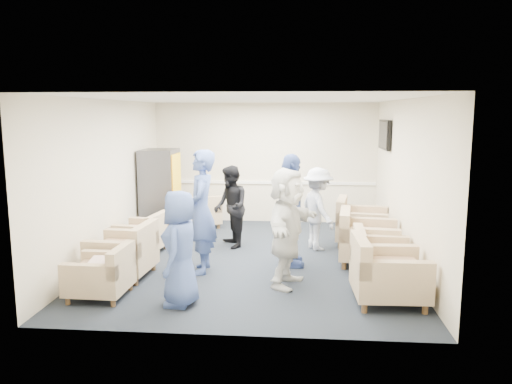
# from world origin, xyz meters

# --- Properties ---
(floor) EXTENTS (6.00, 6.00, 0.00)m
(floor) POSITION_xyz_m (0.00, 0.00, 0.00)
(floor) COLOR black
(floor) RESTS_ON ground
(ceiling) EXTENTS (6.00, 6.00, 0.00)m
(ceiling) POSITION_xyz_m (0.00, 0.00, 2.70)
(ceiling) COLOR silver
(ceiling) RESTS_ON back_wall
(back_wall) EXTENTS (5.00, 0.02, 2.70)m
(back_wall) POSITION_xyz_m (0.00, 3.00, 1.35)
(back_wall) COLOR beige
(back_wall) RESTS_ON floor
(front_wall) EXTENTS (5.00, 0.02, 2.70)m
(front_wall) POSITION_xyz_m (0.00, -3.00, 1.35)
(front_wall) COLOR beige
(front_wall) RESTS_ON floor
(left_wall) EXTENTS (0.02, 6.00, 2.70)m
(left_wall) POSITION_xyz_m (-2.50, 0.00, 1.35)
(left_wall) COLOR beige
(left_wall) RESTS_ON floor
(right_wall) EXTENTS (0.02, 6.00, 2.70)m
(right_wall) POSITION_xyz_m (2.50, 0.00, 1.35)
(right_wall) COLOR beige
(right_wall) RESTS_ON floor
(chair_rail) EXTENTS (4.98, 0.04, 0.06)m
(chair_rail) POSITION_xyz_m (0.00, 2.98, 0.90)
(chair_rail) COLOR white
(chair_rail) RESTS_ON back_wall
(tv) EXTENTS (0.10, 1.00, 0.58)m
(tv) POSITION_xyz_m (2.44, 1.80, 2.05)
(tv) COLOR black
(tv) RESTS_ON right_wall
(armchair_left_near) EXTENTS (0.78, 0.78, 0.61)m
(armchair_left_near) POSITION_xyz_m (-1.87, -1.97, 0.30)
(armchair_left_near) COLOR tan
(armchair_left_near) RESTS_ON floor
(armchair_left_mid) EXTENTS (0.94, 0.94, 0.70)m
(armchair_left_mid) POSITION_xyz_m (-1.85, -1.10, 0.35)
(armchair_left_mid) COLOR tan
(armchair_left_mid) RESTS_ON floor
(armchair_left_far) EXTENTS (0.87, 0.87, 0.61)m
(armchair_left_far) POSITION_xyz_m (-1.97, 0.21, 0.31)
(armchair_left_far) COLOR tan
(armchair_left_far) RESTS_ON floor
(armchair_right_near) EXTENTS (0.95, 0.95, 0.74)m
(armchair_right_near) POSITION_xyz_m (1.90, -1.83, 0.37)
(armchair_right_near) COLOR tan
(armchair_right_near) RESTS_ON floor
(armchair_right_midnear) EXTENTS (0.88, 0.88, 0.68)m
(armchair_right_midnear) POSITION_xyz_m (1.95, -1.03, 0.34)
(armchair_right_midnear) COLOR tan
(armchair_right_midnear) RESTS_ON floor
(armchair_right_midfar) EXTENTS (1.05, 1.05, 0.76)m
(armchair_right_midfar) POSITION_xyz_m (1.86, -0.12, 0.38)
(armchair_right_midfar) COLOR tan
(armchair_right_midfar) RESTS_ON floor
(armchair_right_far) EXTENTS (1.06, 1.06, 0.74)m
(armchair_right_far) POSITION_xyz_m (1.90, 1.10, 0.37)
(armchair_right_far) COLOR tan
(armchair_right_far) RESTS_ON floor
(armchair_corner) EXTENTS (1.00, 1.00, 0.61)m
(armchair_corner) POSITION_xyz_m (-1.33, 2.27, 0.30)
(armchair_corner) COLOR tan
(armchair_corner) RESTS_ON floor
(vending_machine) EXTENTS (0.71, 0.82, 1.74)m
(vending_machine) POSITION_xyz_m (-2.09, 1.76, 0.87)
(vending_machine) COLOR #4B4C53
(vending_machine) RESTS_ON floor
(backpack) EXTENTS (0.29, 0.25, 0.42)m
(backpack) POSITION_xyz_m (-1.04, -0.84, 0.22)
(backpack) COLOR black
(backpack) RESTS_ON floor
(pillow) EXTENTS (0.39, 0.47, 0.12)m
(pillow) POSITION_xyz_m (-1.87, -1.97, 0.47)
(pillow) COLOR beige
(pillow) RESTS_ON armchair_left_near
(person_front_left) EXTENTS (0.52, 0.76, 1.51)m
(person_front_left) POSITION_xyz_m (-0.76, -2.13, 0.75)
(person_front_left) COLOR #41599D
(person_front_left) RESTS_ON floor
(person_mid_left) EXTENTS (0.51, 0.74, 1.92)m
(person_mid_left) POSITION_xyz_m (-0.74, -0.76, 0.96)
(person_mid_left) COLOR #41599D
(person_mid_left) RESTS_ON floor
(person_back_left) EXTENTS (0.80, 0.90, 1.52)m
(person_back_left) POSITION_xyz_m (-0.49, 0.72, 0.76)
(person_back_left) COLOR black
(person_back_left) RESTS_ON floor
(person_back_right) EXTENTS (0.92, 1.12, 1.51)m
(person_back_right) POSITION_xyz_m (1.11, 0.68, 0.75)
(person_back_right) COLOR white
(person_back_right) RESTS_ON floor
(person_mid_right) EXTENTS (0.55, 1.12, 1.84)m
(person_mid_right) POSITION_xyz_m (0.63, -0.35, 0.92)
(person_mid_right) COLOR #41599D
(person_mid_right) RESTS_ON floor
(person_front_right) EXTENTS (0.95, 1.67, 1.72)m
(person_front_right) POSITION_xyz_m (0.60, -1.28, 0.86)
(person_front_right) COLOR silver
(person_front_right) RESTS_ON floor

